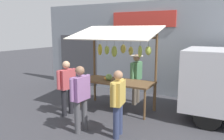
{
  "coord_description": "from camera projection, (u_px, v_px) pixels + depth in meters",
  "views": [
    {
      "loc": [
        -3.07,
        5.84,
        2.37
      ],
      "look_at": [
        0.0,
        0.3,
        1.25
      ],
      "focal_mm": 36.36,
      "sensor_mm": 36.0,
      "label": 1
    }
  ],
  "objects": [
    {
      "name": "market_stall",
      "position": [
        117.0,
        58.0,
        6.69
      ],
      "size": [
        2.5,
        1.46,
        2.5
      ],
      "color": "brown",
      "rests_on": "ground"
    },
    {
      "name": "shopper_in_grey_tee",
      "position": [
        80.0,
        95.0,
        5.24
      ],
      "size": [
        0.24,
        0.68,
        1.57
      ],
      "rotation": [
        0.0,
        0.0,
        -1.62
      ],
      "color": "#4C4C51",
      "rests_on": "ground"
    },
    {
      "name": "shopper_with_shopping_bag",
      "position": [
        118.0,
        100.0,
        4.99
      ],
      "size": [
        0.29,
        0.65,
        1.51
      ],
      "rotation": [
        0.0,
        0.0,
        -1.4
      ],
      "color": "navy",
      "rests_on": "ground"
    },
    {
      "name": "street_backdrop",
      "position": [
        143.0,
        48.0,
        8.54
      ],
      "size": [
        9.0,
        0.3,
        3.4
      ],
      "color": "#8C939E",
      "rests_on": "ground"
    },
    {
      "name": "ground_plane",
      "position": [
        117.0,
        109.0,
        6.91
      ],
      "size": [
        40.0,
        40.0,
        0.0
      ],
      "primitive_type": "plane",
      "color": "#38383D"
    },
    {
      "name": "vendor_with_sunhat",
      "position": [
        136.0,
        75.0,
        7.25
      ],
      "size": [
        0.42,
        0.69,
        1.61
      ],
      "rotation": [
        0.0,
        0.0,
        1.59
      ],
      "color": "#726656",
      "rests_on": "ground"
    },
    {
      "name": "shopper_in_striped_shirt",
      "position": [
        67.0,
        85.0,
        6.29
      ],
      "size": [
        0.28,
        0.66,
        1.54
      ],
      "rotation": [
        0.0,
        0.0,
        -1.71
      ],
      "color": "#232328",
      "rests_on": "ground"
    }
  ]
}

